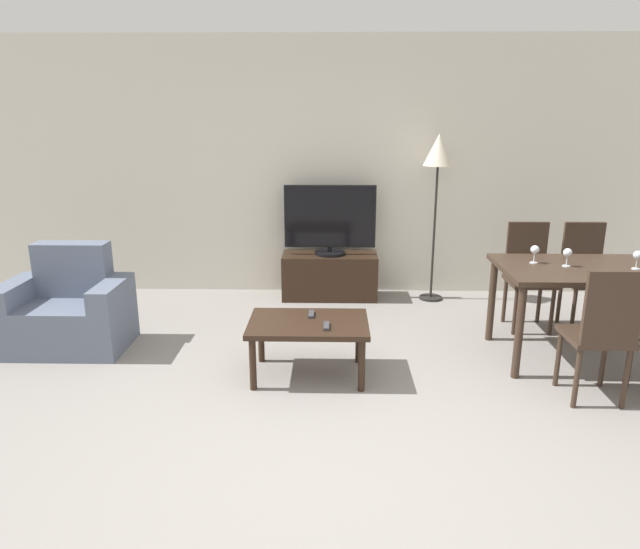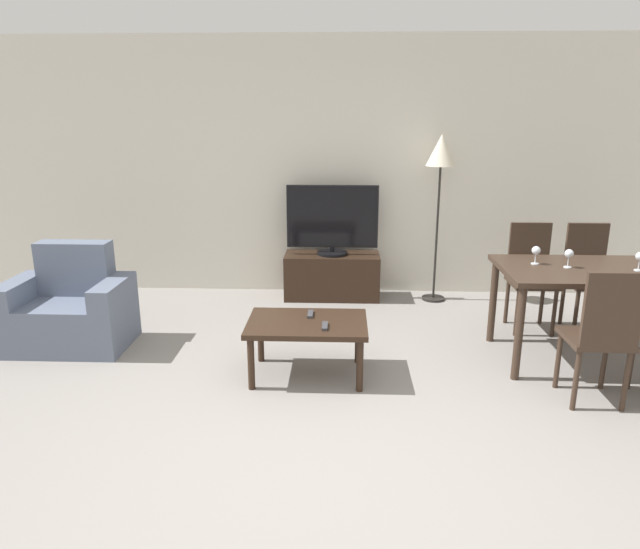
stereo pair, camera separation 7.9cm
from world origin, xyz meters
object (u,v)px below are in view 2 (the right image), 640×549
object	(u,v)px
floor_lamp	(441,159)
tv_stand	(332,276)
wine_glass_center	(569,255)
wine_glass_right	(640,258)
tv	(332,220)
coffee_table	(307,328)
dining_chair_far_left	(530,271)
remote_primary	(325,326)
dining_chair_far	(588,272)
remote_secondary	(310,314)
wine_glass_left	(536,252)
dining_chair_near	(602,331)
dining_table	(596,279)
armchair	(70,311)

from	to	relation	value
floor_lamp	tv_stand	bearing A→B (deg)	178.02
wine_glass_center	wine_glass_right	xyz separation A→B (m)	(0.50, -0.07, 0.00)
tv	coffee_table	size ratio (longest dim) A/B	1.08
tv	dining_chair_far_left	world-z (taller)	tv
tv_stand	dining_chair_far_left	distance (m)	2.01
remote_primary	wine_glass_center	size ratio (longest dim) A/B	1.03
dining_chair_far	wine_glass_center	distance (m)	0.94
remote_secondary	wine_glass_left	bearing A→B (deg)	11.09
wine_glass_center	wine_glass_right	size ratio (longest dim) A/B	1.00
floor_lamp	dining_chair_near	bearing A→B (deg)	-71.94
dining_table	dining_chair_far	world-z (taller)	dining_chair_far
dining_chair_far_left	wine_glass_right	size ratio (longest dim) A/B	6.59
dining_chair_near	wine_glass_left	world-z (taller)	dining_chair_near
coffee_table	dining_chair_far_left	bearing A→B (deg)	29.49
dining_table	dining_chair_far_left	xyz separation A→B (m)	(-0.26, 0.75, -0.15)
dining_table	remote_secondary	xyz separation A→B (m)	(-2.21, -0.24, -0.24)
dining_chair_near	coffee_table	bearing A→B (deg)	169.14
floor_lamp	remote_primary	world-z (taller)	floor_lamp
dining_chair_near	floor_lamp	xyz separation A→B (m)	(-0.74, 2.26, 0.94)
floor_lamp	remote_primary	bearing A→B (deg)	-118.73
tv_stand	dining_chair_far_left	size ratio (longest dim) A/B	1.04
dining_chair_near	dining_chair_far	world-z (taller)	same
dining_chair_near	dining_table	bearing A→B (deg)	71.03
wine_glass_left	remote_primary	bearing A→B (deg)	-160.15
armchair	floor_lamp	bearing A→B (deg)	22.63
tv_stand	wine_glass_left	xyz separation A→B (m)	(1.63, -1.45, 0.63)
remote_secondary	wine_glass_left	world-z (taller)	wine_glass_left
dining_chair_near	dining_chair_far	size ratio (longest dim) A/B	1.00
tv_stand	tv	world-z (taller)	tv
dining_chair_far_left	wine_glass_left	size ratio (longest dim) A/B	6.59
tv	wine_glass_left	size ratio (longest dim) A/B	6.53
floor_lamp	remote_secondary	size ratio (longest dim) A/B	11.50
wine_glass_center	floor_lamp	bearing A→B (deg)	117.02
dining_chair_near	wine_glass_center	size ratio (longest dim) A/B	6.59
coffee_table	dining_chair_near	size ratio (longest dim) A/B	0.92
floor_lamp	dining_chair_far	bearing A→B (deg)	-31.60
tv_stand	remote_primary	world-z (taller)	tv_stand
dining_chair_far	dining_chair_far_left	xyz separation A→B (m)	(-0.51, 0.00, 0.00)
dining_chair_far_left	coffee_table	bearing A→B (deg)	-150.51
dining_chair_far_left	wine_glass_left	xyz separation A→B (m)	(-0.19, -0.64, 0.33)
tv	dining_chair_far	world-z (taller)	tv
coffee_table	dining_chair_far_left	distance (m)	2.27
remote_primary	wine_glass_center	bearing A→B (deg)	14.94
armchair	tv_stand	xyz separation A→B (m)	(2.19, 1.40, -0.07)
tv	tv_stand	bearing A→B (deg)	90.00
tv_stand	tv	bearing A→B (deg)	-90.00
wine_glass_left	tv	bearing A→B (deg)	138.49
dining_chair_far	wine_glass_center	size ratio (longest dim) A/B	6.59
tv_stand	floor_lamp	xyz separation A→B (m)	(1.08, -0.04, 1.24)
coffee_table	floor_lamp	xyz separation A→B (m)	(1.23, 1.88, 1.10)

